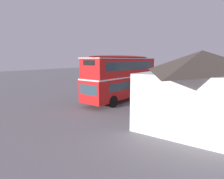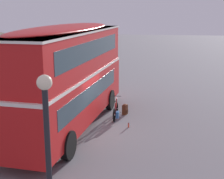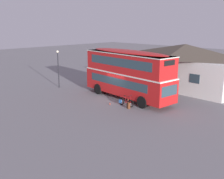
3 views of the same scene
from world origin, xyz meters
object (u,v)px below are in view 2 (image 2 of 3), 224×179
backpack_on_ground (125,109)px  water_bottle_red_squeeze (129,125)px  double_decker_bus (68,72)px  street_lamp (48,160)px  touring_bicycle (116,111)px  water_bottle_clear_plastic (120,115)px

backpack_on_ground → water_bottle_red_squeeze: 1.95m
double_decker_bus → street_lamp: bearing=-166.0°
water_bottle_red_squeeze → street_lamp: size_ratio=0.05×
double_decker_bus → touring_bicycle: double_decker_bus is taller
touring_bicycle → street_lamp: size_ratio=0.41×
street_lamp → backpack_on_ground: bearing=-1.2°
touring_bicycle → water_bottle_clear_plastic: size_ratio=7.08×
backpack_on_ground → water_bottle_clear_plastic: 0.50m
street_lamp → double_decker_bus: bearing=14.0°
double_decker_bus → touring_bicycle: bearing=-52.5°
backpack_on_ground → water_bottle_clear_plastic: size_ratio=2.30×
backpack_on_ground → touring_bicycle: bearing=151.7°
street_lamp → touring_bicycle: bearing=0.9°
backpack_on_ground → street_lamp: (-10.95, 0.23, 2.39)m
water_bottle_red_squeeze → street_lamp: (-9.04, 0.62, 2.58)m
water_bottle_clear_plastic → touring_bicycle: bearing=146.5°
water_bottle_clear_plastic → backpack_on_ground: bearing=-24.3°
double_decker_bus → backpack_on_ground: double_decker_bus is taller
double_decker_bus → backpack_on_ground: 4.05m
double_decker_bus → touring_bicycle: 3.40m
touring_bicycle → double_decker_bus: bearing=127.5°
double_decker_bus → street_lamp: (-8.68, -2.16, 0.05)m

